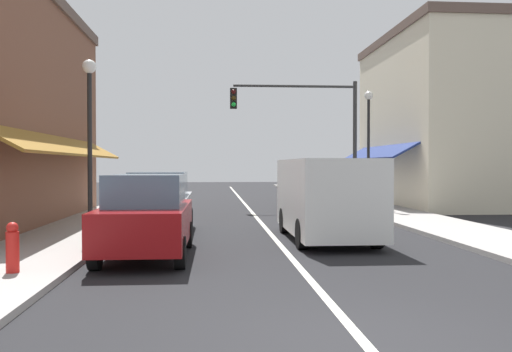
{
  "coord_description": "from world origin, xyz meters",
  "views": [
    {
      "loc": [
        -1.68,
        -5.74,
        1.96
      ],
      "look_at": [
        -0.05,
        14.3,
        1.57
      ],
      "focal_mm": 38.28,
      "sensor_mm": 36.0,
      "label": 1
    }
  ],
  "objects_px": {
    "parked_car_second_left": "(159,203)",
    "fire_hydrant": "(13,248)",
    "van_in_lane": "(326,196)",
    "street_lamp_left_near": "(90,119)",
    "traffic_signal_mast_arm": "(312,120)",
    "street_lamp_right_mid": "(369,131)",
    "parked_car_nearest_left": "(147,216)"
  },
  "relations": [
    {
      "from": "street_lamp_right_mid",
      "to": "traffic_signal_mast_arm",
      "type": "bearing_deg",
      "value": 142.07
    },
    {
      "from": "van_in_lane",
      "to": "street_lamp_right_mid",
      "type": "bearing_deg",
      "value": 66.87
    },
    {
      "from": "street_lamp_right_mid",
      "to": "fire_hydrant",
      "type": "xyz_separation_m",
      "value": [
        -10.02,
        -12.94,
        -2.85
      ]
    },
    {
      "from": "parked_car_second_left",
      "to": "street_lamp_right_mid",
      "type": "bearing_deg",
      "value": 40.6
    },
    {
      "from": "traffic_signal_mast_arm",
      "to": "van_in_lane",
      "type": "bearing_deg",
      "value": -98.41
    },
    {
      "from": "parked_car_nearest_left",
      "to": "van_in_lane",
      "type": "xyz_separation_m",
      "value": [
        4.36,
        2.45,
        0.27
      ]
    },
    {
      "from": "parked_car_nearest_left",
      "to": "street_lamp_right_mid",
      "type": "relative_size",
      "value": 0.81
    },
    {
      "from": "street_lamp_left_near",
      "to": "parked_car_second_left",
      "type": "bearing_deg",
      "value": 37.02
    },
    {
      "from": "parked_car_second_left",
      "to": "street_lamp_left_near",
      "type": "distance_m",
      "value": 3.1
    },
    {
      "from": "street_lamp_left_near",
      "to": "street_lamp_right_mid",
      "type": "height_order",
      "value": "street_lamp_right_mid"
    },
    {
      "from": "parked_car_second_left",
      "to": "fire_hydrant",
      "type": "relative_size",
      "value": 4.72
    },
    {
      "from": "parked_car_nearest_left",
      "to": "street_lamp_left_near",
      "type": "height_order",
      "value": "street_lamp_left_near"
    },
    {
      "from": "fire_hydrant",
      "to": "parked_car_second_left",
      "type": "bearing_deg",
      "value": 72.47
    },
    {
      "from": "traffic_signal_mast_arm",
      "to": "parked_car_nearest_left",
      "type": "bearing_deg",
      "value": -115.0
    },
    {
      "from": "parked_car_second_left",
      "to": "street_lamp_left_near",
      "type": "bearing_deg",
      "value": -142.7
    },
    {
      "from": "traffic_signal_mast_arm",
      "to": "fire_hydrant",
      "type": "xyz_separation_m",
      "value": [
        -7.89,
        -14.6,
        -3.43
      ]
    },
    {
      "from": "traffic_signal_mast_arm",
      "to": "street_lamp_left_near",
      "type": "xyz_separation_m",
      "value": [
        -7.63,
        -9.78,
        -0.8
      ]
    },
    {
      "from": "street_lamp_left_near",
      "to": "fire_hydrant",
      "type": "distance_m",
      "value": 5.49
    },
    {
      "from": "parked_car_nearest_left",
      "to": "street_lamp_left_near",
      "type": "distance_m",
      "value": 4.02
    },
    {
      "from": "van_in_lane",
      "to": "parked_car_nearest_left",
      "type": "bearing_deg",
      "value": -150.57
    },
    {
      "from": "parked_car_nearest_left",
      "to": "traffic_signal_mast_arm",
      "type": "xyz_separation_m",
      "value": [
        5.86,
        12.56,
        3.1
      ]
    },
    {
      "from": "traffic_signal_mast_arm",
      "to": "parked_car_second_left",
      "type": "bearing_deg",
      "value": -125.01
    },
    {
      "from": "traffic_signal_mast_arm",
      "to": "fire_hydrant",
      "type": "bearing_deg",
      "value": -118.4
    },
    {
      "from": "van_in_lane",
      "to": "fire_hydrant",
      "type": "xyz_separation_m",
      "value": [
        -6.4,
        -4.49,
        -0.6
      ]
    },
    {
      "from": "van_in_lane",
      "to": "traffic_signal_mast_arm",
      "type": "xyz_separation_m",
      "value": [
        1.49,
        10.11,
        2.83
      ]
    },
    {
      "from": "parked_car_second_left",
      "to": "street_lamp_left_near",
      "type": "height_order",
      "value": "street_lamp_left_near"
    },
    {
      "from": "parked_car_nearest_left",
      "to": "street_lamp_right_mid",
      "type": "height_order",
      "value": "street_lamp_right_mid"
    },
    {
      "from": "parked_car_second_left",
      "to": "van_in_lane",
      "type": "height_order",
      "value": "van_in_lane"
    },
    {
      "from": "van_in_lane",
      "to": "traffic_signal_mast_arm",
      "type": "relative_size",
      "value": 0.9
    },
    {
      "from": "parked_car_nearest_left",
      "to": "street_lamp_left_near",
      "type": "bearing_deg",
      "value": 123.06
    },
    {
      "from": "van_in_lane",
      "to": "street_lamp_left_near",
      "type": "distance_m",
      "value": 6.47
    },
    {
      "from": "van_in_lane",
      "to": "street_lamp_right_mid",
      "type": "height_order",
      "value": "street_lamp_right_mid"
    }
  ]
}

